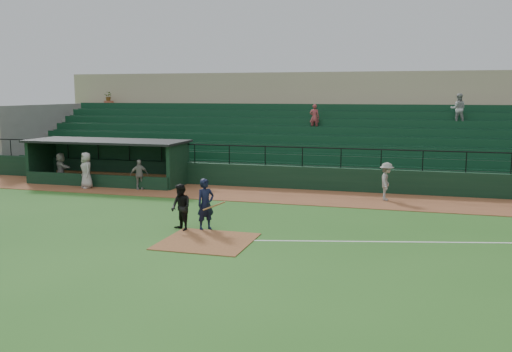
# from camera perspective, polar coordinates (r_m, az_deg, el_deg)

# --- Properties ---
(ground) EXTENTS (90.00, 90.00, 0.00)m
(ground) POSITION_cam_1_polar(r_m,az_deg,el_deg) (20.23, -3.96, -5.92)
(ground) COLOR #285B1D
(ground) RESTS_ON ground
(warning_track) EXTENTS (40.00, 4.00, 0.03)m
(warning_track) POSITION_cam_1_polar(r_m,az_deg,el_deg) (27.71, 1.73, -1.96)
(warning_track) COLOR brown
(warning_track) RESTS_ON ground
(home_plate_dirt) EXTENTS (3.00, 3.00, 0.03)m
(home_plate_dirt) POSITION_cam_1_polar(r_m,az_deg,el_deg) (19.32, -4.98, -6.58)
(home_plate_dirt) COLOR brown
(home_plate_dirt) RESTS_ON ground
(foul_line) EXTENTS (17.49, 4.44, 0.01)m
(foul_line) POSITION_cam_1_polar(r_m,az_deg,el_deg) (20.26, 19.22, -6.34)
(foul_line) COLOR white
(foul_line) RESTS_ON ground
(stadium_structure) EXTENTS (38.00, 13.08, 6.40)m
(stadium_structure) POSITION_cam_1_polar(r_m,az_deg,el_deg) (35.61, 5.14, 4.03)
(stadium_structure) COLOR black
(stadium_structure) RESTS_ON ground
(dugout) EXTENTS (8.90, 3.20, 2.42)m
(dugout) POSITION_cam_1_polar(r_m,az_deg,el_deg) (32.68, -14.36, 1.70)
(dugout) COLOR black
(dugout) RESTS_ON ground
(batter_at_plate) EXTENTS (1.19, 0.83, 1.90)m
(batter_at_plate) POSITION_cam_1_polar(r_m,az_deg,el_deg) (20.77, -5.11, -2.87)
(batter_at_plate) COLOR black
(batter_at_plate) RESTS_ON ground
(umpire) EXTENTS (1.06, 1.02, 1.71)m
(umpire) POSITION_cam_1_polar(r_m,az_deg,el_deg) (20.78, -7.60, -3.17)
(umpire) COLOR black
(umpire) RESTS_ON ground
(runner) EXTENTS (0.67, 1.15, 1.77)m
(runner) POSITION_cam_1_polar(r_m,az_deg,el_deg) (26.93, 13.04, -0.53)
(runner) COLOR gray
(runner) RESTS_ON warning_track
(dugout_player_a) EXTENTS (0.98, 0.82, 1.56)m
(dugout_player_a) POSITION_cam_1_polar(r_m,az_deg,el_deg) (29.80, -11.72, 0.15)
(dugout_player_a) COLOR gray
(dugout_player_a) RESTS_ON warning_track
(dugout_player_b) EXTENTS (1.09, 1.06, 1.89)m
(dugout_player_b) POSITION_cam_1_polar(r_m,az_deg,el_deg) (30.87, -16.76, 0.56)
(dugout_player_b) COLOR #ACA6A1
(dugout_player_b) RESTS_ON warning_track
(dugout_player_c) EXTENTS (1.57, 1.28, 1.68)m
(dugout_player_c) POSITION_cam_1_polar(r_m,az_deg,el_deg) (33.21, -19.09, 0.80)
(dugout_player_c) COLOR gray
(dugout_player_c) RESTS_ON warning_track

